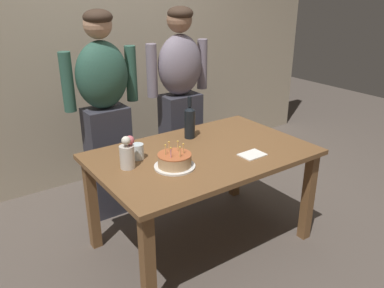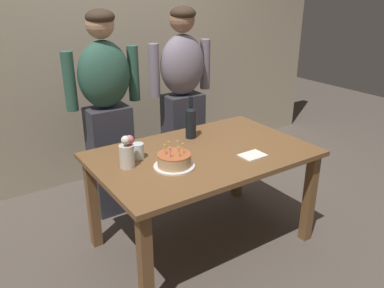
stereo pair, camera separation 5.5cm
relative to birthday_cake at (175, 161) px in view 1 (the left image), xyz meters
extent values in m
plane|color=#564C44|center=(0.29, 0.09, -0.78)|extent=(10.00, 10.00, 0.00)
cube|color=tan|center=(0.29, 1.64, 0.52)|extent=(5.20, 0.10, 2.60)
cube|color=brown|center=(0.29, 0.09, -0.06)|extent=(1.50, 0.96, 0.03)
cube|color=brown|center=(-0.39, -0.32, -0.43)|extent=(0.07, 0.07, 0.70)
cube|color=brown|center=(0.97, -0.32, -0.43)|extent=(0.07, 0.07, 0.70)
cube|color=brown|center=(-0.39, 0.50, -0.43)|extent=(0.07, 0.07, 0.70)
cube|color=brown|center=(0.97, 0.50, -0.43)|extent=(0.07, 0.07, 0.70)
cylinder|color=white|center=(0.00, 0.00, -0.04)|extent=(0.26, 0.26, 0.01)
cylinder|color=tan|center=(0.00, 0.00, 0.00)|extent=(0.21, 0.21, 0.07)
cylinder|color=#B75B33|center=(0.00, 0.00, 0.04)|extent=(0.22, 0.22, 0.01)
cylinder|color=#EAB266|center=(0.00, 0.06, 0.08)|extent=(0.01, 0.01, 0.06)
sphere|color=#F9C64C|center=(0.00, 0.06, 0.11)|extent=(0.01, 0.01, 0.01)
cylinder|color=#EAB266|center=(-0.05, 0.02, 0.08)|extent=(0.01, 0.01, 0.06)
sphere|color=#F9C64C|center=(-0.05, 0.02, 0.11)|extent=(0.01, 0.01, 0.01)
cylinder|color=pink|center=(-0.05, -0.03, 0.08)|extent=(0.01, 0.01, 0.06)
sphere|color=#F9C64C|center=(-0.05, -0.03, 0.11)|extent=(0.01, 0.01, 0.01)
cylinder|color=#EAB266|center=(0.00, -0.06, 0.08)|extent=(0.01, 0.01, 0.06)
sphere|color=#F9C64C|center=(0.00, -0.06, 0.11)|extent=(0.01, 0.01, 0.01)
cylinder|color=#EAB266|center=(0.05, -0.02, 0.08)|extent=(0.01, 0.01, 0.06)
sphere|color=#F9C64C|center=(0.05, -0.02, 0.11)|extent=(0.01, 0.01, 0.01)
cylinder|color=#EAB266|center=(0.05, 0.03, 0.08)|extent=(0.01, 0.01, 0.06)
sphere|color=#F9C64C|center=(0.05, 0.03, 0.11)|extent=(0.01, 0.01, 0.01)
cylinder|color=silver|center=(-0.13, 0.25, 0.01)|extent=(0.08, 0.08, 0.10)
cylinder|color=black|center=(0.38, 0.37, 0.06)|extent=(0.08, 0.08, 0.22)
cone|color=black|center=(0.38, 0.37, 0.19)|extent=(0.08, 0.08, 0.03)
cylinder|color=black|center=(0.38, 0.37, 0.24)|extent=(0.03, 0.03, 0.08)
cube|color=white|center=(0.53, -0.15, -0.04)|extent=(0.17, 0.13, 0.01)
cylinder|color=silver|center=(-0.25, 0.17, 0.03)|extent=(0.09, 0.09, 0.15)
sphere|color=silver|center=(-0.26, 0.15, 0.15)|extent=(0.06, 0.06, 0.06)
sphere|color=#DB6670|center=(-0.22, 0.17, 0.14)|extent=(0.06, 0.06, 0.06)
cube|color=#33333D|center=(-0.07, 0.90, -0.32)|extent=(0.34, 0.23, 0.92)
ellipsoid|color=#2D5647|center=(-0.07, 0.90, 0.40)|extent=(0.41, 0.27, 0.52)
sphere|color=tan|center=(-0.07, 0.90, 0.77)|extent=(0.21, 0.21, 0.21)
ellipsoid|color=#38281E|center=(-0.07, 0.89, 0.82)|extent=(0.21, 0.21, 0.12)
cylinder|color=#2D5647|center=(0.19, 0.93, 0.37)|extent=(0.09, 0.09, 0.44)
cylinder|color=#2D5647|center=(-0.33, 0.93, 0.37)|extent=(0.09, 0.09, 0.44)
cube|color=#33333D|center=(0.64, 0.90, -0.32)|extent=(0.34, 0.23, 0.92)
ellipsoid|color=slate|center=(0.64, 0.90, 0.40)|extent=(0.41, 0.27, 0.52)
sphere|color=#936B51|center=(0.64, 0.90, 0.77)|extent=(0.21, 0.21, 0.21)
ellipsoid|color=#38281E|center=(0.64, 0.89, 0.82)|extent=(0.21, 0.21, 0.12)
cylinder|color=slate|center=(0.90, 0.93, 0.37)|extent=(0.09, 0.09, 0.44)
cylinder|color=slate|center=(0.38, 0.93, 0.37)|extent=(0.09, 0.09, 0.44)
camera|label=1|loc=(-1.20, -1.90, 1.03)|focal=36.56mm
camera|label=2|loc=(-1.16, -1.93, 1.03)|focal=36.56mm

